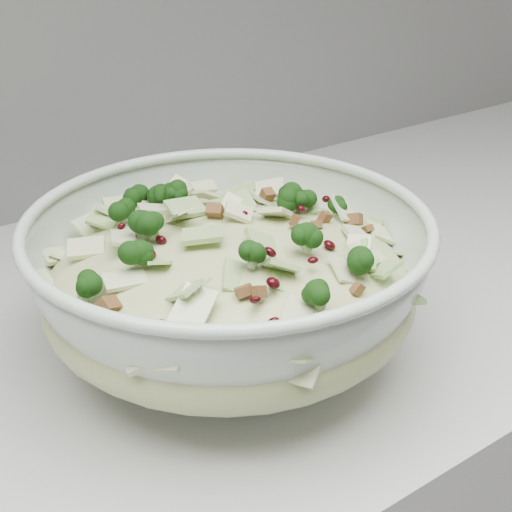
# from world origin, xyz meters

# --- Properties ---
(counter) EXTENTS (3.60, 0.60, 0.90)m
(counter) POSITION_xyz_m (0.00, 1.70, 0.45)
(counter) COLOR #AFAEAA
(counter) RESTS_ON floor
(mixing_bowl) EXTENTS (0.40, 0.40, 0.13)m
(mixing_bowl) POSITION_xyz_m (-0.62, 1.60, 0.97)
(mixing_bowl) COLOR beige
(mixing_bowl) RESTS_ON counter
(salad) EXTENTS (0.33, 0.33, 0.13)m
(salad) POSITION_xyz_m (-0.62, 1.60, 0.99)
(salad) COLOR #BABF83
(salad) RESTS_ON mixing_bowl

